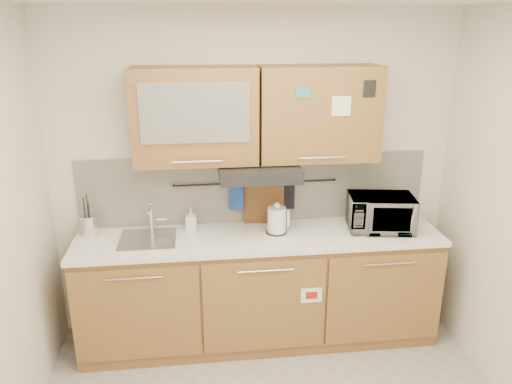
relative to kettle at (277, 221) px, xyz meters
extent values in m
plane|color=silver|center=(-0.14, 0.28, 0.28)|extent=(3.20, 0.00, 3.20)
cube|color=#945C34|center=(-0.14, -0.02, -0.58)|extent=(2.80, 0.60, 0.88)
cube|color=black|center=(-0.14, -0.02, -0.97)|extent=(2.80, 0.54, 0.10)
cube|color=olive|center=(-1.07, -0.33, -0.55)|extent=(0.91, 0.02, 0.74)
cylinder|color=silver|center=(-1.07, -0.35, -0.24)|extent=(0.41, 0.01, 0.01)
cube|color=olive|center=(-0.14, -0.33, -0.55)|extent=(0.91, 0.02, 0.74)
cylinder|color=silver|center=(-0.14, -0.35, -0.24)|extent=(0.41, 0.01, 0.01)
cube|color=olive|center=(0.80, -0.33, -0.55)|extent=(0.91, 0.02, 0.74)
cylinder|color=silver|center=(0.80, -0.35, -0.24)|extent=(0.41, 0.01, 0.01)
cube|color=white|center=(-0.14, -0.03, -0.12)|extent=(2.82, 0.62, 0.04)
cube|color=silver|center=(-0.14, 0.27, 0.18)|extent=(2.80, 0.02, 0.56)
cube|color=#945C34|center=(-0.60, 0.11, 0.81)|extent=(0.90, 0.35, 0.70)
cube|color=silver|center=(-0.60, -0.08, 0.86)|extent=(0.76, 0.02, 0.42)
cube|color=olive|center=(0.32, 0.11, 0.81)|extent=(0.90, 0.35, 0.70)
cube|color=white|center=(0.44, -0.07, 0.89)|extent=(0.14, 0.00, 0.14)
cube|color=black|center=(-0.14, 0.03, 0.40)|extent=(0.60, 0.46, 0.10)
cube|color=silver|center=(-0.99, -0.02, -0.10)|extent=(0.42, 0.40, 0.03)
cylinder|color=silver|center=(-0.97, 0.14, 0.02)|extent=(0.03, 0.03, 0.24)
cylinder|color=silver|center=(-0.97, 0.06, 0.12)|extent=(0.02, 0.18, 0.02)
cylinder|color=black|center=(-0.14, 0.23, 0.24)|extent=(1.30, 0.02, 0.02)
cylinder|color=silver|center=(-1.44, 0.13, -0.02)|extent=(0.16, 0.16, 0.16)
cylinder|color=black|center=(-1.46, 0.14, 0.05)|extent=(0.01, 0.01, 0.31)
cylinder|color=black|center=(-1.42, 0.11, 0.04)|extent=(0.01, 0.01, 0.27)
cylinder|color=black|center=(-1.44, 0.15, 0.07)|extent=(0.01, 0.01, 0.33)
cylinder|color=black|center=(-1.45, 0.10, 0.02)|extent=(0.01, 0.01, 0.24)
cylinder|color=white|center=(0.00, 0.00, 0.00)|extent=(0.16, 0.16, 0.21)
sphere|color=white|center=(0.00, 0.00, 0.13)|extent=(0.05, 0.05, 0.05)
cube|color=white|center=(0.09, 0.01, 0.01)|extent=(0.02, 0.03, 0.13)
cylinder|color=black|center=(0.00, 0.00, -0.09)|extent=(0.16, 0.16, 0.01)
cube|color=black|center=(0.72, -0.03, 0.00)|extent=(0.27, 0.18, 0.20)
cube|color=black|center=(0.68, -0.03, 0.09)|extent=(0.08, 0.12, 0.01)
cube|color=black|center=(0.77, -0.04, 0.09)|extent=(0.08, 0.12, 0.01)
imported|color=#999999|center=(0.82, -0.02, 0.04)|extent=(0.55, 0.41, 0.28)
imported|color=#999999|center=(-0.66, 0.13, -0.01)|extent=(0.09, 0.09, 0.19)
cube|color=brown|center=(-0.07, 0.22, 0.02)|extent=(0.32, 0.05, 0.40)
cube|color=navy|center=(-0.29, 0.22, 0.12)|extent=(0.12, 0.06, 0.19)
cube|color=black|center=(0.11, 0.22, 0.12)|extent=(0.13, 0.05, 0.20)
cube|color=red|center=(0.06, 0.22, 0.15)|extent=(0.12, 0.02, 0.14)
camera|label=1|loc=(-0.59, -3.54, 1.45)|focal=35.00mm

